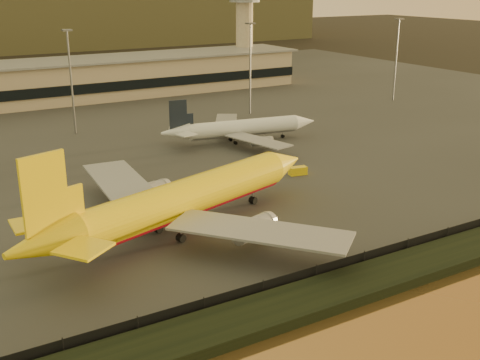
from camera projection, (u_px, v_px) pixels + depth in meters
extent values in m
plane|color=black|center=(295.00, 238.00, 90.12)|extent=(900.00, 900.00, 0.00)
cube|color=black|center=(373.00, 279.00, 76.02)|extent=(320.00, 7.00, 1.40)
cube|color=#2D2D2D|center=(96.00, 118.00, 167.63)|extent=(320.00, 220.00, 0.20)
cube|color=black|center=(352.00, 263.00, 79.09)|extent=(300.00, 0.05, 2.20)
cube|color=tan|center=(65.00, 81.00, 190.20)|extent=(160.00, 22.00, 12.00)
cube|color=black|center=(75.00, 90.00, 181.37)|extent=(160.00, 0.60, 3.00)
cube|color=gray|center=(63.00, 61.00, 188.20)|extent=(164.00, 24.00, 0.60)
cylinder|color=tan|center=(244.00, 40.00, 226.09)|extent=(6.40, 6.40, 30.00)
cylinder|color=gray|center=(244.00, 1.00, 221.61)|extent=(11.20, 11.20, 0.80)
cylinder|color=slate|center=(71.00, 84.00, 146.57)|extent=(0.50, 0.50, 25.00)
cube|color=slate|center=(67.00, 30.00, 142.56)|extent=(2.20, 2.20, 0.40)
cylinder|color=slate|center=(250.00, 70.00, 169.12)|extent=(0.50, 0.50, 25.00)
cube|color=slate|center=(250.00, 23.00, 165.10)|extent=(2.20, 2.20, 0.40)
cylinder|color=slate|center=(396.00, 61.00, 188.39)|extent=(0.50, 0.50, 25.00)
cube|color=slate|center=(399.00, 19.00, 184.38)|extent=(2.20, 2.20, 0.40)
cylinder|color=yellow|center=(188.00, 196.00, 90.98)|extent=(39.26, 17.13, 5.68)
cylinder|color=red|center=(189.00, 202.00, 91.30)|extent=(37.84, 15.61, 4.43)
cone|color=yellow|center=(284.00, 163.00, 107.53)|extent=(8.99, 7.70, 5.68)
cone|color=yellow|center=(42.00, 244.00, 73.53)|extent=(11.08, 8.35, 5.68)
cube|color=yellow|center=(45.00, 194.00, 72.32)|extent=(5.87, 2.22, 9.95)
cube|color=yellow|center=(33.00, 224.00, 78.54)|extent=(5.53, 5.47, 0.34)
cube|color=yellow|center=(83.00, 248.00, 71.32)|extent=(7.58, 7.56, 0.34)
cube|color=gray|center=(121.00, 183.00, 100.15)|extent=(9.64, 25.14, 0.34)
cylinder|color=gray|center=(149.00, 192.00, 100.22)|extent=(7.19, 4.93, 3.13)
cube|color=gray|center=(260.00, 231.00, 80.91)|extent=(21.50, 23.88, 0.34)
cylinder|color=gray|center=(252.00, 228.00, 85.67)|extent=(7.19, 4.93, 3.13)
cylinder|color=black|center=(253.00, 200.00, 103.08)|extent=(1.49, 1.32, 1.25)
cylinder|color=slate|center=(253.00, 197.00, 102.87)|extent=(0.22, 0.22, 2.56)
cylinder|color=black|center=(181.00, 238.00, 87.98)|extent=(1.49, 1.32, 1.25)
cylinder|color=slate|center=(181.00, 234.00, 87.77)|extent=(0.22, 0.22, 2.56)
cylinder|color=black|center=(158.00, 229.00, 91.23)|extent=(1.49, 1.32, 1.25)
cylinder|color=slate|center=(158.00, 225.00, 91.02)|extent=(0.22, 0.22, 2.56)
cylinder|color=white|center=(244.00, 127.00, 141.72)|extent=(26.93, 7.93, 3.71)
cylinder|color=gray|center=(244.00, 130.00, 141.92)|extent=(26.07, 7.01, 2.89)
cone|color=white|center=(304.00, 122.00, 147.24)|extent=(5.72, 4.49, 3.71)
cone|color=white|center=(175.00, 132.00, 135.85)|extent=(7.18, 4.73, 3.71)
cube|color=#19202E|center=(178.00, 114.00, 134.82)|extent=(4.07, 0.95, 6.49)
cube|color=white|center=(177.00, 127.00, 139.55)|extent=(4.91, 4.83, 0.22)
cube|color=white|center=(186.00, 134.00, 133.00)|extent=(4.20, 4.05, 0.22)
cube|color=gray|center=(226.00, 121.00, 150.67)|extent=(13.08, 16.95, 0.22)
cylinder|color=gray|center=(237.00, 127.00, 149.42)|extent=(4.72, 2.72, 2.04)
cube|color=gray|center=(258.00, 140.00, 132.66)|extent=(8.75, 17.41, 0.22)
cylinder|color=gray|center=(261.00, 141.00, 135.84)|extent=(4.72, 2.72, 2.04)
cylinder|color=black|center=(283.00, 136.00, 146.23)|extent=(0.91, 0.77, 0.82)
cylinder|color=slate|center=(283.00, 134.00, 146.10)|extent=(0.20, 0.20, 1.67)
cylinder|color=black|center=(235.00, 143.00, 140.26)|extent=(0.91, 0.77, 0.82)
cylinder|color=slate|center=(235.00, 141.00, 140.13)|extent=(0.20, 0.20, 1.67)
cylinder|color=black|center=(230.00, 139.00, 143.21)|extent=(0.91, 0.77, 0.82)
cylinder|color=slate|center=(230.00, 138.00, 143.07)|extent=(0.20, 0.20, 1.67)
cube|color=yellow|center=(298.00, 171.00, 118.40)|extent=(3.75, 2.19, 1.58)
cube|color=white|center=(38.00, 198.00, 103.51)|extent=(3.71, 1.85, 1.63)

